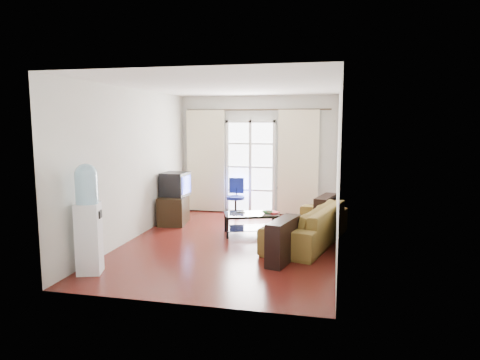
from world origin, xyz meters
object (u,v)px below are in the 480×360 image
tv_stand (174,210)px  crt_tv (174,184)px  task_chair (236,205)px  water_cooler (88,217)px  sofa (307,224)px  coffee_table (251,221)px

tv_stand → crt_tv: crt_tv is taller
task_chair → water_cooler: 4.25m
sofa → crt_tv: crt_tv is taller
tv_stand → crt_tv: size_ratio=1.37×
sofa → crt_tv: (-2.82, 0.93, 0.49)m
task_chair → water_cooler: size_ratio=0.55×
coffee_table → water_cooler: size_ratio=0.73×
task_chair → sofa: bearing=-53.1°
crt_tv → task_chair: 1.55m
water_cooler → coffee_table: bearing=36.4°
sofa → task_chair: bearing=-122.7°
sofa → coffee_table: bearing=-93.3°
crt_tv → water_cooler: 3.12m
tv_stand → crt_tv: (-0.00, 0.07, 0.53)m
coffee_table → water_cooler: (-1.81, -2.54, 0.55)m
tv_stand → task_chair: bearing=34.1°
task_chair → crt_tv: bearing=-145.8°
crt_tv → task_chair: bearing=43.8°
sofa → water_cooler: (-2.87, -2.19, 0.48)m
coffee_table → crt_tv: size_ratio=1.96×
sofa → tv_stand: size_ratio=3.10×
sofa → crt_tv: bearing=-93.7°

